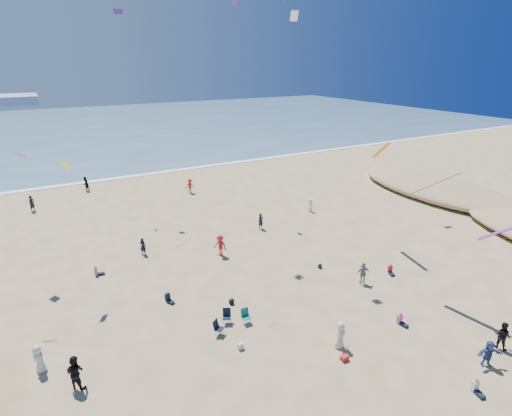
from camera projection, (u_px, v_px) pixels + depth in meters
ground at (299, 392)px, 20.44m from camera, size 220.00×220.00×0.00m
ocean at (75, 129)px, 97.94m from camera, size 220.00×100.00×0.06m
surf_line at (117, 178)px, 57.14m from camera, size 220.00×1.20×0.08m
standing_flyers at (215, 250)px, 33.79m from camera, size 28.31×45.59×1.94m
seated_group at (292, 301)px, 27.43m from camera, size 21.38×22.72×0.84m
chair_cluster at (231, 320)px, 25.26m from camera, size 2.73×1.62×1.00m
white_tote at (240, 346)px, 23.43m from camera, size 0.35×0.20×0.40m
black_backpack at (232, 302)px, 27.75m from camera, size 0.30×0.22×0.38m
cooler at (345, 358)px, 22.58m from camera, size 0.45×0.30×0.30m
navy_bag at (320, 266)px, 32.56m from camera, size 0.28×0.18×0.34m
kites_aloft at (303, 87)px, 28.42m from camera, size 46.68×43.44×25.63m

